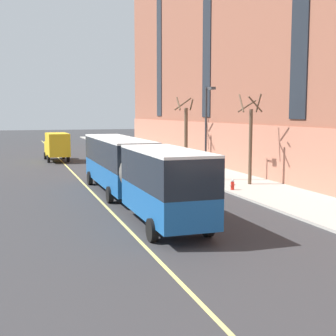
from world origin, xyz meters
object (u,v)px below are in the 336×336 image
object	(u,v)px
street_tree_far_downtown	(186,131)
fire_hydrant	(232,185)
parked_car_navy_2	(135,156)
parked_car_darkgray_4	(155,163)
box_truck	(57,145)
street_lamp	(207,124)
parked_car_black_3	(182,173)
city_bus	(132,168)
street_tree_far_uptown	(250,138)

from	to	relation	value
street_tree_far_downtown	fire_hydrant	xyz separation A→B (m)	(-2.33, -15.60, -3.05)
parked_car_navy_2	parked_car_darkgray_4	world-z (taller)	same
box_truck	street_lamp	size ratio (longest dim) A/B	0.92
parked_car_black_3	street_tree_far_downtown	xyz separation A→B (m)	(4.13, 10.45, 2.77)
parked_car_black_3	street_lamp	size ratio (longest dim) A/B	0.62
parked_car_darkgray_4	fire_hydrant	world-z (taller)	parked_car_darkgray_4
parked_car_darkgray_4	street_tree_far_downtown	bearing A→B (deg)	35.86
parked_car_darkgray_4	street_tree_far_downtown	distance (m)	5.82
city_bus	parked_car_navy_2	distance (m)	22.50
parked_car_black_3	street_tree_far_uptown	xyz separation A→B (m)	(4.14, -3.18, 2.74)
parked_car_navy_2	street_lamp	world-z (taller)	street_lamp
parked_car_navy_2	street_lamp	size ratio (longest dim) A/B	0.67
city_bus	parked_car_black_3	xyz separation A→B (m)	(5.67, 7.00, -1.37)
street_tree_far_uptown	city_bus	bearing A→B (deg)	-158.75
city_bus	fire_hydrant	size ratio (longest dim) A/B	27.75
street_lamp	fire_hydrant	world-z (taller)	street_lamp
parked_car_black_3	fire_hydrant	bearing A→B (deg)	-70.74
parked_car_darkgray_4	box_truck	xyz separation A→B (m)	(-7.82, 11.88, 0.98)
street_tree_far_uptown	parked_car_darkgray_4	bearing A→B (deg)	111.36
parked_car_navy_2	street_tree_far_uptown	bearing A→B (deg)	-76.94
city_bus	box_truck	bearing A→B (deg)	94.73
box_truck	street_lamp	xyz separation A→B (m)	(9.74, -19.68, 2.77)
city_bus	parked_car_black_3	distance (m)	9.11
box_truck	street_tree_far_uptown	world-z (taller)	street_tree_far_uptown
parked_car_navy_2	street_lamp	distance (m)	15.67
street_tree_far_downtown	city_bus	bearing A→B (deg)	-119.30
street_tree_far_uptown	parked_car_black_3	bearing A→B (deg)	142.47
street_lamp	city_bus	bearing A→B (deg)	-138.71
street_tree_far_downtown	parked_car_black_3	bearing A→B (deg)	-111.55
parked_car_black_3	street_tree_far_downtown	size ratio (longest dim) A/B	0.65
street_lamp	street_tree_far_uptown	bearing A→B (deg)	-51.60
street_tree_far_uptown	parked_car_navy_2	bearing A→B (deg)	103.06
box_truck	parked_car_darkgray_4	bearing A→B (deg)	-56.63
fire_hydrant	street_lamp	bearing A→B (deg)	88.80
parked_car_black_3	parked_car_darkgray_4	xyz separation A→B (m)	(-0.02, 7.46, -0.00)
parked_car_navy_2	street_tree_far_downtown	distance (m)	6.58
parked_car_black_3	fire_hydrant	size ratio (longest dim) A/B	6.18
parked_car_navy_2	street_tree_far_uptown	xyz separation A→B (m)	(4.16, -17.93, 2.74)
box_truck	street_tree_far_uptown	xyz separation A→B (m)	(11.98, -22.51, 1.76)
city_bus	parked_car_darkgray_4	distance (m)	15.58
parked_car_darkgray_4	street_lamp	size ratio (longest dim) A/B	0.61
parked_car_black_3	parked_car_navy_2	bearing A→B (deg)	90.07
fire_hydrant	box_truck	bearing A→B (deg)	111.50
parked_car_navy_2	box_truck	bearing A→B (deg)	149.61
street_lamp	fire_hydrant	size ratio (longest dim) A/B	10.00
street_tree_far_uptown	street_tree_far_downtown	world-z (taller)	street_tree_far_downtown
city_bus	street_lamp	world-z (taller)	street_lamp
parked_car_black_3	box_truck	world-z (taller)	box_truck
parked_car_darkgray_4	street_tree_far_uptown	bearing A→B (deg)	-68.64
street_tree_far_uptown	fire_hydrant	bearing A→B (deg)	-140.03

